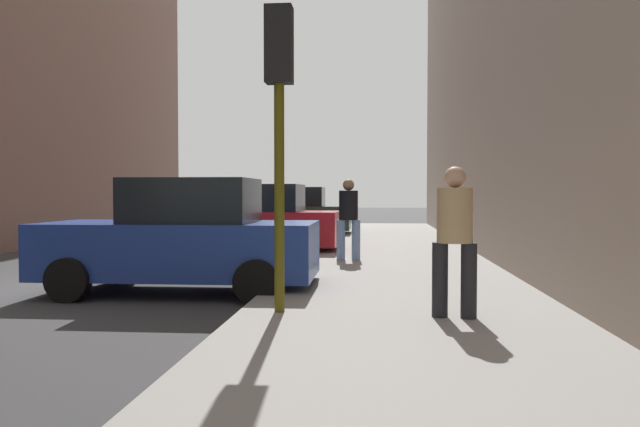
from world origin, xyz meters
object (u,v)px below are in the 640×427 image
Objects in this scene: parked_red_hatchback at (258,222)px; traffic_light at (279,91)px; pedestrian_in_jeans at (348,215)px; pedestrian_in_tan_coat at (455,233)px; parked_dark_green_sedan at (293,213)px; fire_hydrant at (330,234)px; parked_blue_sedan at (183,239)px.

traffic_light is at bearing -77.37° from parked_red_hatchback.
pedestrian_in_jeans is (2.41, -2.41, 0.26)m from parked_red_hatchback.
traffic_light is 2.11× the size of pedestrian_in_tan_coat.
traffic_light is at bearing -82.95° from parked_dark_green_sedan.
fire_hydrant is at bearing 90.32° from traffic_light.
traffic_light reaches higher than parked_blue_sedan.
fire_hydrant is (1.80, 0.54, -0.35)m from parked_red_hatchback.
parked_blue_sedan is 12.82m from parked_dark_green_sedan.
parked_dark_green_sedan is (0.00, 12.82, 0.00)m from parked_blue_sedan.
parked_blue_sedan is at bearing -122.99° from pedestrian_in_jeans.
pedestrian_in_jeans reaches higher than fire_hydrant.
parked_dark_green_sedan is 1.17× the size of traffic_light.
parked_dark_green_sedan is at bearing 97.05° from traffic_light.
fire_hydrant is at bearing 101.54° from pedestrian_in_jeans.
parked_red_hatchback is (-0.00, 6.11, 0.00)m from parked_blue_sedan.
pedestrian_in_jeans is (2.41, -9.11, 0.26)m from parked_dark_green_sedan.
fire_hydrant is 3.07m from pedestrian_in_jeans.
pedestrian_in_tan_coat is at bearing -65.32° from parked_red_hatchback.
pedestrian_in_jeans is (0.55, 5.86, -1.65)m from traffic_light.
parked_red_hatchback is 1.18× the size of traffic_light.
pedestrian_in_tan_coat is (3.88, -2.32, 0.26)m from parked_blue_sedan.
parked_red_hatchback is 3.41m from pedestrian_in_jeans.
parked_blue_sedan and parked_red_hatchback have the same top height.
fire_hydrant is (1.80, 6.66, -0.35)m from parked_blue_sedan.
parked_blue_sedan is 6.91m from fire_hydrant.
parked_blue_sedan is 1.17× the size of traffic_light.
pedestrian_in_jeans reaches higher than parked_red_hatchback.
pedestrian_in_tan_coat reaches higher than parked_dark_green_sedan.
fire_hydrant is at bearing 103.00° from pedestrian_in_tan_coat.
parked_dark_green_sedan is 15.21m from traffic_light.
parked_red_hatchback is 2.49× the size of pedestrian_in_tan_coat.
parked_blue_sedan is 3.43m from traffic_light.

